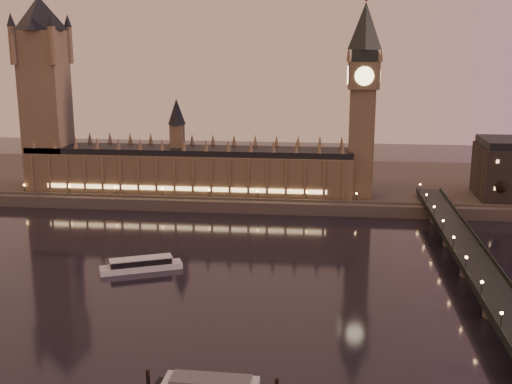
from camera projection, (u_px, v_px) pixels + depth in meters
ground at (226, 284)px, 238.47m from camera, size 700.00×700.00×0.00m
far_embankment at (316, 184)px, 394.16m from camera, size 560.00×130.00×6.00m
palace_of_westminster at (188, 164)px, 354.96m from camera, size 180.00×26.62×52.00m
victoria_tower at (44, 83)px, 353.62m from camera, size 31.68×31.68×118.00m
big_ben at (363, 89)px, 335.07m from camera, size 17.68×17.68×104.00m
westminster_bridge at (481, 280)px, 227.23m from camera, size 13.20×260.00×15.30m
bare_tree_0 at (504, 190)px, 326.86m from camera, size 5.52×5.52×11.22m
cruise_boat_a at (141, 265)px, 252.57m from camera, size 32.02×19.05×5.11m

